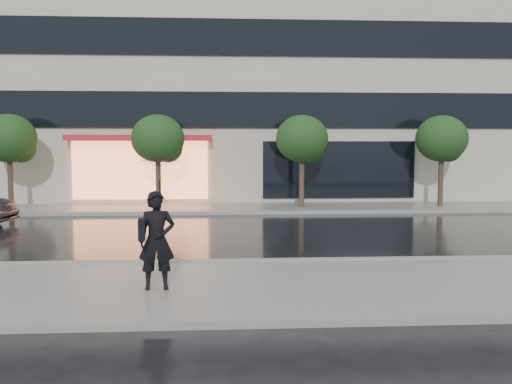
{
  "coord_description": "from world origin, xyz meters",
  "views": [
    {
      "loc": [
        -0.43,
        -13.81,
        2.76
      ],
      "look_at": [
        0.59,
        2.38,
        1.4
      ],
      "focal_mm": 40.0,
      "sensor_mm": 36.0,
      "label": 1
    }
  ],
  "objects": [
    {
      "name": "tree_far_west",
      "position": [
        -8.94,
        10.03,
        2.92
      ],
      "size": [
        2.2,
        2.2,
        3.99
      ],
      "color": "#33261C",
      "rests_on": "ground"
    },
    {
      "name": "tree_mid_east",
      "position": [
        3.06,
        10.03,
        2.92
      ],
      "size": [
        2.2,
        2.2,
        3.99
      ],
      "color": "#33261C",
      "rests_on": "ground"
    },
    {
      "name": "office_building",
      "position": [
        -0.0,
        17.97,
        9.0
      ],
      "size": [
        30.0,
        12.76,
        18.0
      ],
      "color": "#B3AC98",
      "rests_on": "ground"
    },
    {
      "name": "sidewalk_near",
      "position": [
        0.0,
        -3.25,
        0.06
      ],
      "size": [
        60.0,
        4.5,
        0.12
      ],
      "primitive_type": "cube",
      "color": "slate",
      "rests_on": "ground"
    },
    {
      "name": "ground",
      "position": [
        0.0,
        0.0,
        0.0
      ],
      "size": [
        120.0,
        120.0,
        0.0
      ],
      "primitive_type": "plane",
      "color": "black",
      "rests_on": "ground"
    },
    {
      "name": "sidewalk_far",
      "position": [
        0.0,
        10.25,
        0.06
      ],
      "size": [
        60.0,
        3.5,
        0.12
      ],
      "primitive_type": "cube",
      "color": "slate",
      "rests_on": "ground"
    },
    {
      "name": "tree_mid_west",
      "position": [
        -2.94,
        10.03,
        2.92
      ],
      "size": [
        2.2,
        2.2,
        3.99
      ],
      "color": "#33261C",
      "rests_on": "ground"
    },
    {
      "name": "tree_far_east",
      "position": [
        9.06,
        10.03,
        2.92
      ],
      "size": [
        2.2,
        2.2,
        3.99
      ],
      "color": "#33261C",
      "rests_on": "ground"
    },
    {
      "name": "curb_far",
      "position": [
        0.0,
        8.5,
        0.07
      ],
      "size": [
        60.0,
        0.25,
        0.14
      ],
      "primitive_type": "cube",
      "color": "gray",
      "rests_on": "ground"
    },
    {
      "name": "pedestrian_with_umbrella",
      "position": [
        -1.56,
        -3.47,
        1.65
      ],
      "size": [
        0.97,
        0.99,
        2.44
      ],
      "rotation": [
        0.0,
        0.0,
        0.09
      ],
      "color": "black",
      "rests_on": "sidewalk_near"
    },
    {
      "name": "curb_near",
      "position": [
        0.0,
        -1.0,
        0.07
      ],
      "size": [
        60.0,
        0.25,
        0.14
      ],
      "primitive_type": "cube",
      "color": "gray",
      "rests_on": "ground"
    }
  ]
}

